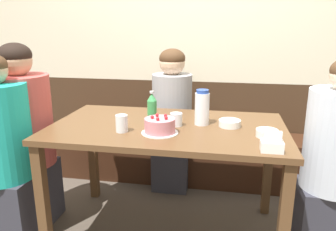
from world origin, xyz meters
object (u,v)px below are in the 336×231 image
object	(u,v)px
person_teal_shirt	(333,166)
person_pale_blue_shirt	(4,155)
water_pitcher	(202,108)
soju_bottle	(152,106)
glass_water_tall	(122,123)
person_grey_tee	(25,136)
person_dark_striped	(172,122)
bowl_rice_small	(267,133)
glass_tumbler_short	(176,119)
napkin_holder	(272,144)
bowl_soup_white	(230,123)
birthday_cake	(160,126)
bench_seat	(184,156)

from	to	relation	value
person_teal_shirt	person_pale_blue_shirt	bearing A→B (deg)	6.38
water_pitcher	person_pale_blue_shirt	world-z (taller)	person_pale_blue_shirt
soju_bottle	glass_water_tall	size ratio (longest dim) A/B	1.91
person_grey_tee	person_dark_striped	xyz separation A→B (m)	(0.91, 0.72, -0.06)
bowl_rice_small	person_dark_striped	bearing A→B (deg)	130.34
glass_tumbler_short	soju_bottle	bearing A→B (deg)	150.49
person_dark_striped	napkin_holder	bearing A→B (deg)	33.54
napkin_holder	glass_water_tall	size ratio (longest dim) A/B	1.08
water_pitcher	napkin_holder	bearing A→B (deg)	-46.41
bowl_soup_white	person_dark_striped	world-z (taller)	person_dark_striped
person_pale_blue_shirt	person_dark_striped	size ratio (longest dim) A/B	1.02
birthday_cake	person_grey_tee	size ratio (longest dim) A/B	0.17
bench_seat	glass_water_tall	world-z (taller)	glass_water_tall
soju_bottle	person_pale_blue_shirt	world-z (taller)	person_pale_blue_shirt
person_teal_shirt	glass_water_tall	bearing A→B (deg)	6.62
person_teal_shirt	person_pale_blue_shirt	size ratio (longest dim) A/B	0.99
birthday_cake	water_pitcher	distance (m)	0.32
person_pale_blue_shirt	person_dark_striped	world-z (taller)	person_pale_blue_shirt
person_teal_shirt	person_dark_striped	distance (m)	1.30
birthday_cake	soju_bottle	bearing A→B (deg)	112.01
person_dark_striped	soju_bottle	bearing A→B (deg)	-3.58
bowl_soup_white	person_pale_blue_shirt	xyz separation A→B (m)	(-1.38, -0.30, -0.20)
glass_water_tall	person_grey_tee	distance (m)	0.79
birthday_cake	bowl_rice_small	distance (m)	0.61
glass_water_tall	person_teal_shirt	xyz separation A→B (m)	(1.24, 0.14, -0.23)
glass_tumbler_short	glass_water_tall	bearing A→B (deg)	-148.72
person_teal_shirt	glass_tumbler_short	bearing A→B (deg)	-2.29
bowl_soup_white	person_dark_striped	size ratio (longest dim) A/B	0.11
water_pitcher	person_teal_shirt	size ratio (longest dim) A/B	0.19
water_pitcher	soju_bottle	bearing A→B (deg)	171.93
bench_seat	person_grey_tee	world-z (taller)	person_grey_tee
napkin_holder	bowl_soup_white	world-z (taller)	napkin_holder
birthday_cake	bowl_rice_small	world-z (taller)	birthday_cake
bench_seat	birthday_cake	bearing A→B (deg)	-90.90
birthday_cake	water_pitcher	bearing A→B (deg)	44.56
glass_water_tall	person_grey_tee	xyz separation A→B (m)	(-0.75, 0.14, -0.18)
bench_seat	birthday_cake	xyz separation A→B (m)	(-0.02, -0.99, 0.60)
person_dark_striped	person_pale_blue_shirt	bearing A→B (deg)	-43.91
birthday_cake	napkin_holder	world-z (taller)	birthday_cake
person_teal_shirt	napkin_holder	bearing A→B (deg)	37.83
napkin_holder	person_dark_striped	bearing A→B (deg)	123.54
birthday_cake	bowl_soup_white	xyz separation A→B (m)	(0.40, 0.21, -0.02)
napkin_holder	birthday_cake	bearing A→B (deg)	163.51
bowl_soup_white	glass_water_tall	xyz separation A→B (m)	(-0.63, -0.22, 0.03)
bowl_soup_white	soju_bottle	bearing A→B (deg)	172.96
person_teal_shirt	person_grey_tee	size ratio (longest dim) A/B	0.95
water_pitcher	glass_water_tall	world-z (taller)	water_pitcher
napkin_holder	person_dark_striped	distance (m)	1.26
soju_bottle	napkin_holder	bearing A→B (deg)	-32.08
bench_seat	bowl_soup_white	size ratio (longest dim) A/B	17.36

